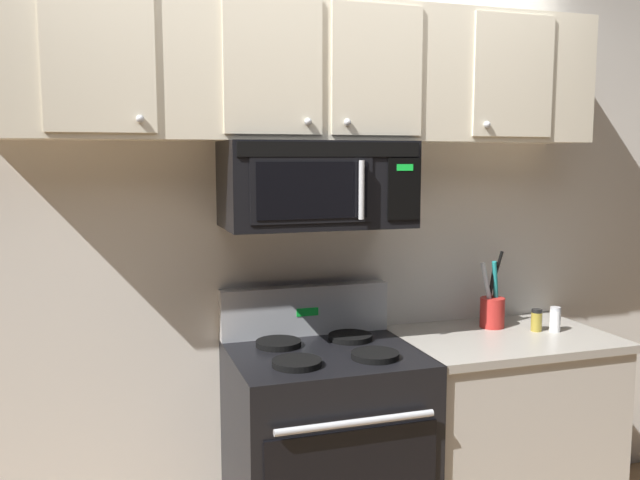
% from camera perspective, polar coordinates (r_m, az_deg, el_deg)
% --- Properties ---
extents(back_wall, '(5.20, 0.10, 2.70)m').
position_cam_1_polar(back_wall, '(3.02, -1.75, 0.67)').
color(back_wall, silver).
rests_on(back_wall, ground_plane).
extents(stove_range, '(0.76, 0.69, 1.12)m').
position_cam_1_polar(stove_range, '(2.92, 0.42, -17.61)').
color(stove_range, black).
rests_on(stove_range, ground_plane).
extents(over_range_microwave, '(0.76, 0.43, 0.35)m').
position_cam_1_polar(over_range_microwave, '(2.76, -0.33, 4.76)').
color(over_range_microwave, black).
extents(upper_cabinets, '(2.50, 0.36, 0.55)m').
position_cam_1_polar(upper_cabinets, '(2.81, -0.53, 13.98)').
color(upper_cabinets, beige).
extents(counter_segment, '(0.93, 0.65, 0.90)m').
position_cam_1_polar(counter_segment, '(3.27, 15.03, -15.37)').
color(counter_segment, '#BCB7AD').
rests_on(counter_segment, ground_plane).
extents(utensil_crock_red, '(0.12, 0.11, 0.36)m').
position_cam_1_polar(utensil_crock_red, '(3.22, 14.39, -5.55)').
color(utensil_crock_red, red).
rests_on(utensil_crock_red, counter_segment).
extents(salt_shaker, '(0.05, 0.05, 0.11)m').
position_cam_1_polar(salt_shaker, '(3.23, 19.32, -6.38)').
color(salt_shaker, white).
rests_on(salt_shaker, counter_segment).
extents(spice_jar, '(0.05, 0.05, 0.10)m').
position_cam_1_polar(spice_jar, '(3.22, 17.89, -6.49)').
color(spice_jar, olive).
rests_on(spice_jar, counter_segment).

